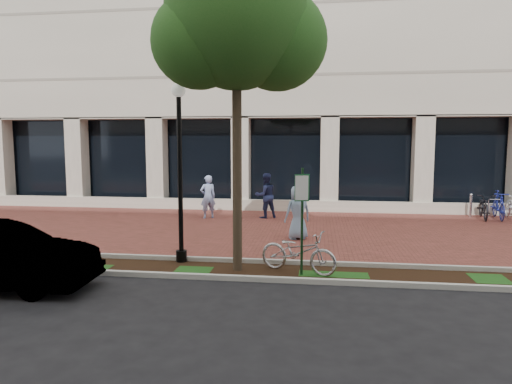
# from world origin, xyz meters

# --- Properties ---
(ground) EXTENTS (120.00, 120.00, 0.00)m
(ground) POSITION_xyz_m (0.00, 0.00, 0.00)
(ground) COLOR black
(ground) RESTS_ON ground
(brick_plaza) EXTENTS (40.00, 9.00, 0.01)m
(brick_plaza) POSITION_xyz_m (0.00, 0.00, 0.01)
(brick_plaza) COLOR brown
(brick_plaza) RESTS_ON ground
(planting_strip) EXTENTS (40.00, 1.50, 0.01)m
(planting_strip) POSITION_xyz_m (0.00, -5.25, 0.01)
(planting_strip) COLOR black
(planting_strip) RESTS_ON ground
(curb_plaza_side) EXTENTS (40.00, 0.12, 0.12)m
(curb_plaza_side) POSITION_xyz_m (0.00, -4.50, 0.06)
(curb_plaza_side) COLOR beige
(curb_plaza_side) RESTS_ON ground
(curb_street_side) EXTENTS (40.00, 0.12, 0.12)m
(curb_street_side) POSITION_xyz_m (0.00, -6.00, 0.06)
(curb_street_side) COLOR beige
(curb_street_side) RESTS_ON ground
(near_office_building) EXTENTS (40.00, 12.12, 16.00)m
(near_office_building) POSITION_xyz_m (0.00, 10.47, 10.05)
(near_office_building) COLOR beige
(near_office_building) RESTS_ON ground
(parking_sign) EXTENTS (0.34, 0.07, 2.50)m
(parking_sign) POSITION_xyz_m (1.14, -5.40, 1.58)
(parking_sign) COLOR #163D1C
(parking_sign) RESTS_ON ground
(lamppost) EXTENTS (0.36, 0.36, 4.54)m
(lamppost) POSITION_xyz_m (-1.97, -4.60, 2.56)
(lamppost) COLOR black
(lamppost) RESTS_ON ground
(street_tree) EXTENTS (3.97, 3.31, 7.58)m
(street_tree) POSITION_xyz_m (-0.35, -5.15, 5.70)
(street_tree) COLOR #4D3C2C
(street_tree) RESTS_ON ground
(locked_bicycle) EXTENTS (2.04, 1.35, 1.01)m
(locked_bicycle) POSITION_xyz_m (1.06, -5.18, 0.51)
(locked_bicycle) COLOR #BCBDC1
(locked_bicycle) RESTS_ON ground
(pedestrian_left) EXTENTS (0.76, 0.68, 1.76)m
(pedestrian_left) POSITION_xyz_m (-2.90, 2.14, 0.88)
(pedestrian_left) COLOR #95ABDE
(pedestrian_left) RESTS_ON ground
(pedestrian_mid) EXTENTS (1.11, 1.03, 1.83)m
(pedestrian_mid) POSITION_xyz_m (-0.60, 2.53, 0.92)
(pedestrian_mid) COLOR navy
(pedestrian_mid) RESTS_ON ground
(pedestrian_right) EXTENTS (1.00, 0.86, 1.73)m
(pedestrian_right) POSITION_xyz_m (0.88, -1.42, 0.87)
(pedestrian_right) COLOR #7E9EBD
(pedestrian_right) RESTS_ON ground
(bollard) EXTENTS (0.12, 0.12, 0.99)m
(bollard) POSITION_xyz_m (7.77, 3.88, 0.50)
(bollard) COLOR silver
(bollard) RESTS_ON ground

